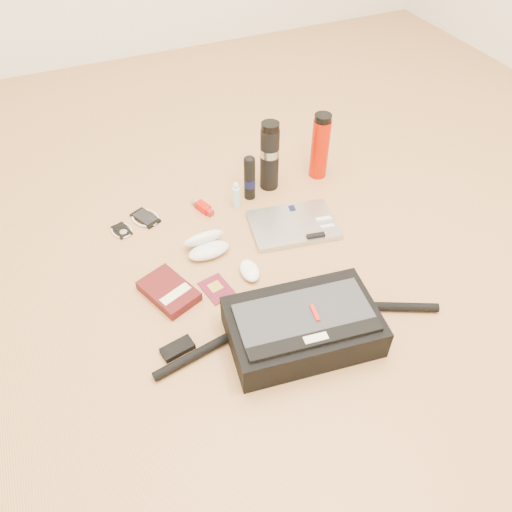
% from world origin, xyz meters
% --- Properties ---
extents(ground, '(4.00, 4.00, 0.00)m').
position_xyz_m(ground, '(0.00, 0.00, 0.00)').
color(ground, '#B07E49').
rests_on(ground, ground).
extents(messenger_bag, '(0.94, 0.34, 0.13)m').
position_xyz_m(messenger_bag, '(-0.03, -0.28, 0.06)').
color(messenger_bag, black).
rests_on(messenger_bag, ground).
extents(laptop, '(0.36, 0.28, 0.03)m').
position_xyz_m(laptop, '(0.19, 0.20, 0.01)').
color(laptop, '#AAAAAC').
rests_on(laptop, ground).
extents(book, '(0.19, 0.23, 0.04)m').
position_xyz_m(book, '(-0.35, 0.06, 0.02)').
color(book, '#410D0F').
rests_on(book, ground).
extents(passport, '(0.11, 0.14, 0.01)m').
position_xyz_m(passport, '(-0.20, 0.02, 0.00)').
color(passport, '#55101F').
rests_on(passport, ground).
extents(mouse, '(0.08, 0.12, 0.04)m').
position_xyz_m(mouse, '(-0.07, 0.04, 0.02)').
color(mouse, white).
rests_on(mouse, ground).
extents(sunglasses_case, '(0.16, 0.14, 0.09)m').
position_xyz_m(sunglasses_case, '(-0.16, 0.21, 0.03)').
color(sunglasses_case, silver).
rests_on(sunglasses_case, ground).
extents(ipod, '(0.09, 0.10, 0.01)m').
position_xyz_m(ipod, '(-0.43, 0.45, 0.00)').
color(ipod, black).
rests_on(ipod, ground).
extents(phone, '(0.13, 0.14, 0.01)m').
position_xyz_m(phone, '(-0.33, 0.48, 0.01)').
color(phone, black).
rests_on(phone, ground).
extents(inhaler, '(0.06, 0.12, 0.03)m').
position_xyz_m(inhaler, '(-0.10, 0.44, 0.02)').
color(inhaler, '#BD0C03').
rests_on(inhaler, ground).
extents(spray_bottle, '(0.03, 0.03, 0.12)m').
position_xyz_m(spray_bottle, '(0.03, 0.41, 0.05)').
color(spray_bottle, '#B4DCF0').
rests_on(spray_bottle, ground).
extents(aerosol_can, '(0.05, 0.05, 0.20)m').
position_xyz_m(aerosol_can, '(0.11, 0.44, 0.10)').
color(aerosol_can, black).
rests_on(aerosol_can, ground).
extents(thermos_black, '(0.08, 0.08, 0.30)m').
position_xyz_m(thermos_black, '(0.21, 0.48, 0.15)').
color(thermos_black, black).
rests_on(thermos_black, ground).
extents(thermos_red, '(0.09, 0.09, 0.29)m').
position_xyz_m(thermos_red, '(0.44, 0.47, 0.14)').
color(thermos_red, '#B11300').
rests_on(thermos_red, ground).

